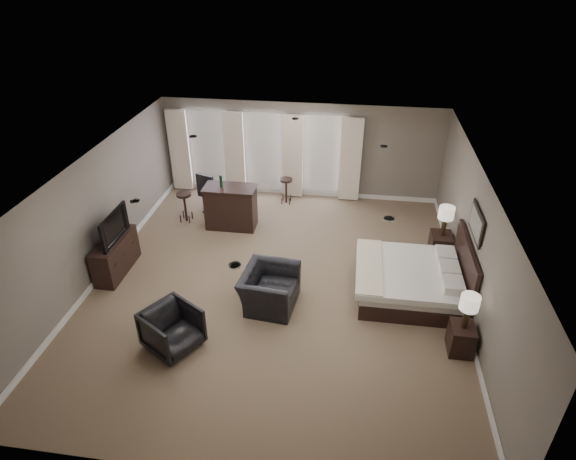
# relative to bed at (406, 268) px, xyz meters

# --- Properties ---
(room) EXTENTS (7.60, 8.60, 2.64)m
(room) POSITION_rel_bed_xyz_m (-2.58, -0.05, 0.65)
(room) COLOR brown
(room) RESTS_ON ground
(window_bay) EXTENTS (5.25, 0.20, 2.30)m
(window_bay) POSITION_rel_bed_xyz_m (-3.58, 4.06, 0.56)
(window_bay) COLOR silver
(window_bay) RESTS_ON room
(bed) EXTENTS (2.03, 1.94, 1.29)m
(bed) POSITION_rel_bed_xyz_m (0.00, 0.00, 0.00)
(bed) COLOR silver
(bed) RESTS_ON ground
(nightstand_near) EXTENTS (0.40, 0.49, 0.54)m
(nightstand_near) POSITION_rel_bed_xyz_m (0.89, -1.45, -0.38)
(nightstand_near) COLOR black
(nightstand_near) RESTS_ON ground
(nightstand_far) EXTENTS (0.45, 0.55, 0.60)m
(nightstand_far) POSITION_rel_bed_xyz_m (0.89, 1.45, -0.35)
(nightstand_far) COLOR black
(nightstand_far) RESTS_ON ground
(lamp_near) EXTENTS (0.32, 0.32, 0.66)m
(lamp_near) POSITION_rel_bed_xyz_m (0.89, -1.45, 0.22)
(lamp_near) COLOR beige
(lamp_near) RESTS_ON nightstand_near
(lamp_far) EXTENTS (0.33, 0.33, 0.69)m
(lamp_far) POSITION_rel_bed_xyz_m (0.89, 1.45, 0.30)
(lamp_far) COLOR beige
(lamp_far) RESTS_ON nightstand_far
(wall_art) EXTENTS (0.04, 0.96, 0.56)m
(wall_art) POSITION_rel_bed_xyz_m (1.12, -0.00, 1.10)
(wall_art) COLOR slate
(wall_art) RESTS_ON room
(dresser) EXTENTS (0.44, 1.37, 0.80)m
(dresser) POSITION_rel_bed_xyz_m (-6.03, -0.06, -0.25)
(dresser) COLOR black
(dresser) RESTS_ON ground
(tv) EXTENTS (0.64, 1.12, 0.15)m
(tv) POSITION_rel_bed_xyz_m (-6.03, -0.06, 0.22)
(tv) COLOR black
(tv) RESTS_ON dresser
(armchair_near) EXTENTS (0.86, 1.22, 1.00)m
(armchair_near) POSITION_rel_bed_xyz_m (-2.60, -0.68, -0.14)
(armchair_near) COLOR black
(armchair_near) RESTS_ON ground
(armchair_far) EXTENTS (1.11, 1.13, 0.87)m
(armchair_far) POSITION_rel_bed_xyz_m (-4.05, -2.07, -0.21)
(armchair_far) COLOR black
(armchair_far) RESTS_ON ground
(bar_counter) EXTENTS (1.25, 0.65, 1.09)m
(bar_counter) POSITION_rel_bed_xyz_m (-4.06, 2.15, -0.10)
(bar_counter) COLOR black
(bar_counter) RESTS_ON ground
(bar_stool_left) EXTENTS (0.37, 0.37, 0.77)m
(bar_stool_left) POSITION_rel_bed_xyz_m (-5.28, 2.26, -0.26)
(bar_stool_left) COLOR black
(bar_stool_left) RESTS_ON ground
(bar_stool_right) EXTENTS (0.44, 0.44, 0.71)m
(bar_stool_right) POSITION_rel_bed_xyz_m (-2.90, 3.61, -0.29)
(bar_stool_right) COLOR black
(bar_stool_right) RESTS_ON ground
(desk_chair) EXTENTS (0.73, 0.73, 1.13)m
(desk_chair) POSITION_rel_bed_xyz_m (-4.75, 2.89, -0.08)
(desk_chair) COLOR black
(desk_chair) RESTS_ON ground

